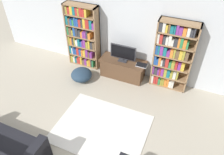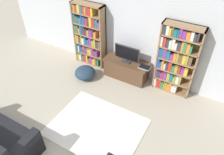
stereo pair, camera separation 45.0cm
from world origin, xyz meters
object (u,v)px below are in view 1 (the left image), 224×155
(beanbag_ottoman, at_px, (82,75))
(television, at_px, (123,53))
(bookshelf_right, at_px, (172,55))
(tv_stand, at_px, (123,68))
(laptop, at_px, (142,65))
(bookshelf_left, at_px, (82,36))

(beanbag_ottoman, bearing_deg, television, 30.18)
(bookshelf_right, bearing_deg, tv_stand, -173.86)
(television, distance_m, beanbag_ottoman, 1.33)
(bookshelf_right, xyz_separation_m, tv_stand, (-1.24, -0.13, -0.69))
(tv_stand, distance_m, laptop, 0.61)
(laptop, bearing_deg, television, 179.58)
(tv_stand, relative_size, beanbag_ottoman, 2.16)
(bookshelf_right, relative_size, beanbag_ottoman, 3.21)
(tv_stand, bearing_deg, beanbag_ottoman, -149.19)
(bookshelf_left, bearing_deg, bookshelf_right, 0.03)
(bookshelf_left, height_order, beanbag_ottoman, bookshelf_left)
(beanbag_ottoman, bearing_deg, tv_stand, 30.81)
(bookshelf_left, height_order, tv_stand, bookshelf_left)
(bookshelf_left, bearing_deg, laptop, -4.67)
(tv_stand, bearing_deg, laptop, -2.00)
(beanbag_ottoman, bearing_deg, bookshelf_right, 18.07)
(bookshelf_left, xyz_separation_m, tv_stand, (1.31, -0.13, -0.67))
(laptop, height_order, beanbag_ottoman, laptop)
(laptop, bearing_deg, tv_stand, 178.00)
(bookshelf_right, bearing_deg, bookshelf_left, -179.97)
(bookshelf_left, bearing_deg, television, -6.42)
(bookshelf_left, height_order, bookshelf_right, same)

